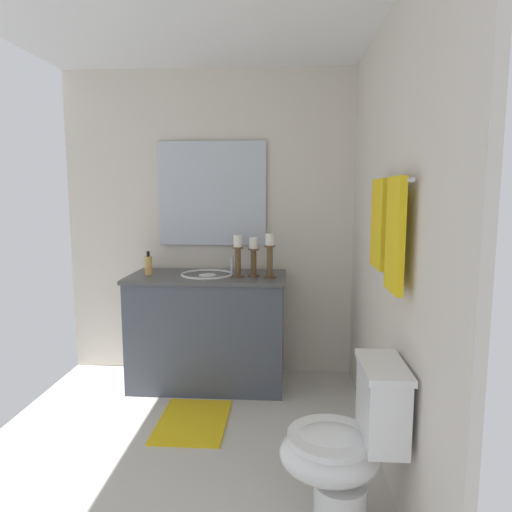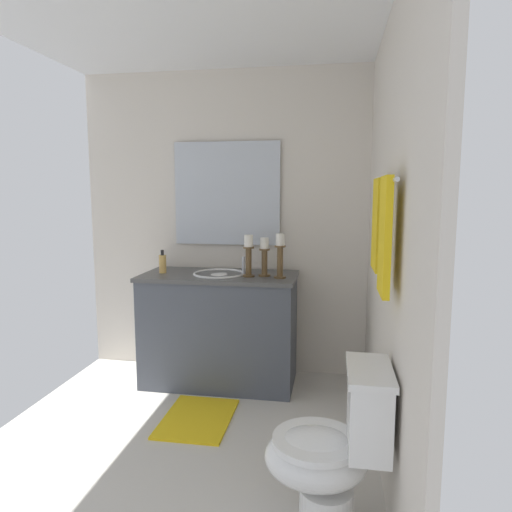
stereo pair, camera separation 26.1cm
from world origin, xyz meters
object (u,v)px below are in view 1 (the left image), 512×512
(towel_bar, at_px, (392,182))
(towel_center, at_px, (395,235))
(candle_holder_mid, at_px, (238,255))
(toilet, at_px, (346,445))
(vanity_cabinet, at_px, (208,330))
(towel_near_vanity, at_px, (379,224))
(candle_holder_tall, at_px, (270,254))
(candle_holder_short, at_px, (254,256))
(sink_basin, at_px, (207,280))
(bath_mat, at_px, (193,421))
(mirror, at_px, (212,194))
(soap_bottle, at_px, (148,265))

(towel_bar, relative_size, towel_center, 1.44)
(candle_holder_mid, height_order, toilet, candle_holder_mid)
(vanity_cabinet, distance_m, toilet, 1.71)
(towel_near_vanity, height_order, towel_center, same)
(candle_holder_tall, height_order, candle_holder_short, candle_holder_tall)
(sink_basin, relative_size, towel_bar, 0.55)
(candle_holder_mid, bearing_deg, candle_holder_tall, 85.81)
(towel_near_vanity, bearing_deg, towel_bar, 5.62)
(bath_mat, bearing_deg, towel_bar, 63.11)
(toilet, relative_size, towel_center, 1.48)
(mirror, xyz_separation_m, candle_holder_tall, (0.36, 0.48, -0.44))
(mirror, height_order, soap_bottle, mirror)
(candle_holder_mid, bearing_deg, soap_bottle, -93.61)
(candle_holder_tall, height_order, candle_holder_mid, candle_holder_tall)
(candle_holder_mid, relative_size, soap_bottle, 1.73)
(candle_holder_short, height_order, bath_mat, candle_holder_short)
(candle_holder_mid, distance_m, towel_near_vanity, 1.29)
(candle_holder_short, distance_m, soap_bottle, 0.81)
(toilet, relative_size, towel_bar, 1.03)
(mirror, relative_size, towel_center, 1.70)
(candle_holder_tall, bearing_deg, toilet, 15.73)
(toilet, bearing_deg, towel_center, 118.13)
(bath_mat, bearing_deg, toilet, 45.81)
(sink_basin, distance_m, towel_near_vanity, 1.55)
(mirror, bearing_deg, toilet, 26.42)
(candle_holder_short, bearing_deg, toilet, 19.56)
(vanity_cabinet, distance_m, mirror, 1.08)
(vanity_cabinet, xyz_separation_m, candle_holder_mid, (0.06, 0.24, 0.60))
(candle_holder_short, xyz_separation_m, candle_holder_mid, (0.04, -0.11, 0.01))
(toilet, bearing_deg, vanity_cabinet, -149.40)
(candle_holder_tall, bearing_deg, mirror, -126.83)
(candle_holder_mid, bearing_deg, towel_bar, 37.27)
(candle_holder_short, height_order, candle_holder_mid, candle_holder_mid)
(sink_basin, relative_size, candle_holder_short, 1.39)
(vanity_cabinet, xyz_separation_m, toilet, (1.47, 0.87, -0.07))
(candle_holder_short, bearing_deg, vanity_cabinet, -93.00)
(candle_holder_tall, xyz_separation_m, soap_bottle, (-0.06, -0.92, -0.10))
(mirror, height_order, toilet, mirror)
(candle_holder_tall, relative_size, soap_bottle, 1.81)
(mirror, xyz_separation_m, towel_near_vanity, (1.28, 1.07, -0.15))
(towel_bar, xyz_separation_m, towel_center, (0.18, -0.02, -0.23))
(sink_basin, relative_size, candle_holder_tall, 1.24)
(vanity_cabinet, distance_m, bath_mat, 0.76)
(vanity_cabinet, height_order, towel_center, towel_center)
(sink_basin, relative_size, mirror, 0.46)
(soap_bottle, xyz_separation_m, towel_center, (1.34, 1.52, 0.36))
(vanity_cabinet, distance_m, candle_holder_tall, 0.77)
(candle_holder_tall, xyz_separation_m, candle_holder_short, (-0.06, -0.12, -0.02))
(candle_holder_mid, height_order, towel_center, towel_center)
(candle_holder_mid, xyz_separation_m, bath_mat, (0.56, -0.24, -1.02))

